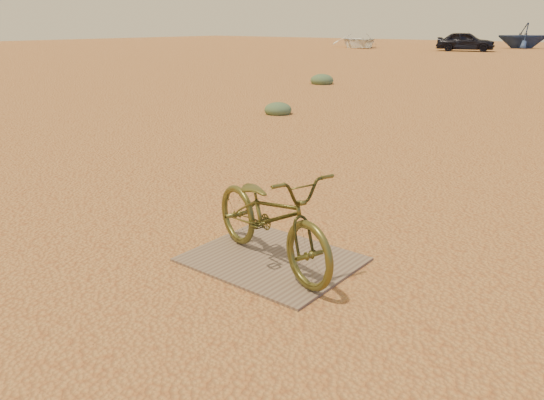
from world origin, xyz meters
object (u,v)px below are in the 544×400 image
Objects in this scene: plywood_board at (272,259)px; bicycle at (271,216)px; boat_far_left at (523,36)px; boat_near_left at (359,41)px; car at (466,41)px.

bicycle is (0.05, -0.08, 0.44)m from plywood_board.
boat_far_left reaches higher than plywood_board.
boat_near_left is at bearing -90.35° from boat_far_left.
car is 7.47m from boat_far_left.
car reaches higher than bicycle.
car is (-11.33, 36.60, 0.23)m from bicycle.
boat_far_left reaches higher than bicycle.
car is (-11.28, 36.52, 0.67)m from plywood_board.
boat_near_left is (-20.28, 36.89, 0.10)m from bicycle.
boat_near_left is at bearing 118.79° from plywood_board.
boat_far_left is (-9.28, 43.71, 0.98)m from plywood_board.
bicycle is at bearing -56.50° from plywood_board.
plywood_board is 0.45m from bicycle.
boat_far_left is at bearing 101.98° from plywood_board.
boat_far_left is at bearing -8.17° from boat_near_left.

